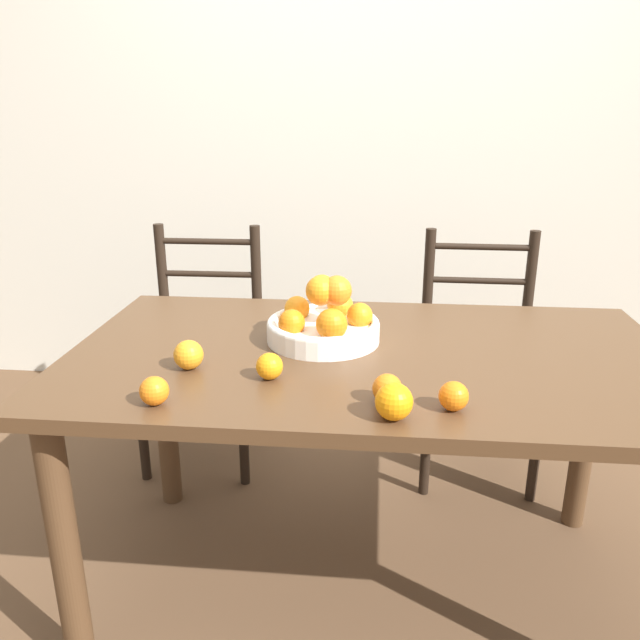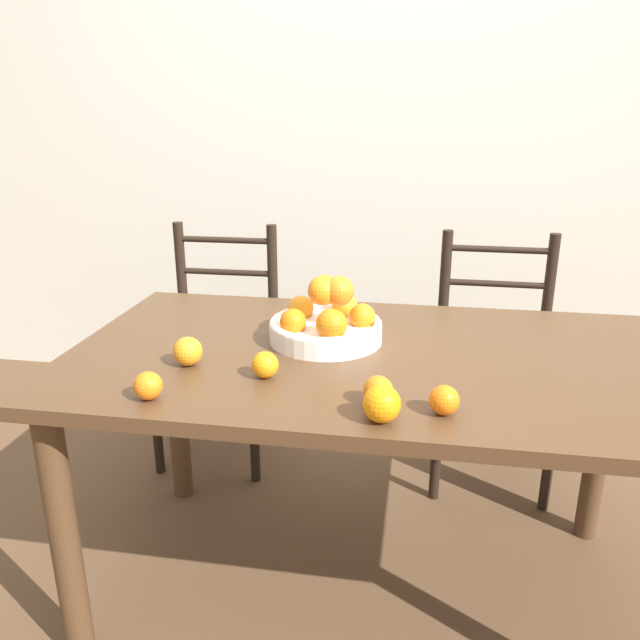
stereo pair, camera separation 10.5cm
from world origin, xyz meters
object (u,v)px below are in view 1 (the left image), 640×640
fruit_bowl (324,321)px  chair_right (478,359)px  orange_loose_3 (394,402)px  orange_loose_1 (154,391)px  chair_left (204,349)px  orange_loose_4 (387,389)px  orange_loose_5 (269,366)px  orange_loose_0 (454,396)px  orange_loose_2 (189,355)px

fruit_bowl → chair_right: 0.89m
fruit_bowl → orange_loose_3: bearing=-67.4°
orange_loose_1 → chair_right: 1.38m
orange_loose_1 → chair_left: 1.12m
orange_loose_1 → orange_loose_3: 0.50m
orange_loose_3 → orange_loose_4: bearing=99.7°
orange_loose_3 → orange_loose_5: 0.33m
fruit_bowl → orange_loose_0: 0.49m
orange_loose_4 → chair_left: chair_left is taller
fruit_bowl → chair_right: bearing=50.6°
fruit_bowl → orange_loose_5: size_ratio=4.80×
orange_loose_2 → orange_loose_5: bearing=-11.2°
orange_loose_3 → fruit_bowl: bearing=112.6°
orange_loose_0 → chair_left: bearing=129.3°
orange_loose_2 → orange_loose_3: bearing=-23.5°
orange_loose_5 → chair_right: bearing=55.1°
orange_loose_3 → chair_left: 1.32m
orange_loose_1 → orange_loose_3: size_ratio=0.81×
orange_loose_4 → orange_loose_5: size_ratio=1.02×
orange_loose_4 → chair_left: size_ratio=0.07×
orange_loose_2 → chair_right: (0.83, 0.85, -0.33)m
orange_loose_3 → chair_right: chair_right is taller
orange_loose_5 → chair_left: chair_left is taller
orange_loose_0 → orange_loose_3: bearing=-157.0°
orange_loose_4 → chair_right: 1.10m
fruit_bowl → orange_loose_1: 0.53m
orange_loose_0 → orange_loose_5: 0.42m
orange_loose_3 → orange_loose_5: (-0.28, 0.17, -0.01)m
orange_loose_2 → orange_loose_1: bearing=-94.7°
chair_left → chair_right: bearing=-0.9°
orange_loose_4 → chair_right: bearing=70.3°
fruit_bowl → chair_left: size_ratio=0.33×
orange_loose_0 → chair_right: size_ratio=0.07×
orange_loose_2 → orange_loose_3: 0.53m
fruit_bowl → chair_right: size_ratio=0.33×
orange_loose_0 → orange_loose_5: (-0.41, 0.12, 0.00)m
orange_loose_2 → orange_loose_5: orange_loose_2 is taller
orange_loose_0 → orange_loose_5: same height
orange_loose_0 → orange_loose_1: (-0.63, -0.03, -0.00)m
orange_loose_1 → chair_right: bearing=51.1°
orange_loose_5 → orange_loose_2: bearing=168.8°
orange_loose_0 → orange_loose_2: orange_loose_2 is taller
orange_loose_3 → orange_loose_5: bearing=148.8°
orange_loose_3 → orange_loose_1: bearing=178.0°
orange_loose_0 → chair_right: bearing=77.9°
orange_loose_1 → chair_left: (-0.20, 1.05, -0.32)m
orange_loose_0 → orange_loose_2: (-0.61, 0.16, 0.00)m
orange_loose_3 → orange_loose_5: size_ratio=1.23×
orange_loose_5 → chair_right: 1.14m
orange_loose_5 → chair_left: (-0.42, 0.89, -0.32)m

